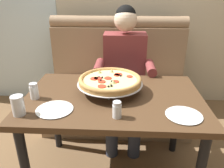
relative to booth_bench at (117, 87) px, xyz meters
The scene contains 10 objects.
booth_bench is the anchor object (origin of this frame).
dining_table 0.90m from the booth_bench, 90.00° to the right, with size 1.23×0.80×0.72m.
diner_main 0.42m from the booth_bench, 74.19° to the right, with size 0.54×0.64×1.27m.
pizza 0.90m from the booth_bench, 92.00° to the right, with size 0.47×0.47×0.12m.
shaker_oregano 1.20m from the booth_bench, 88.29° to the right, with size 0.05×0.05×0.10m.
shaker_pepper_flakes 1.14m from the booth_bench, 119.61° to the right, with size 0.06×0.06×0.11m.
plate_near_left 1.18m from the booth_bench, 108.05° to the right, with size 0.23×0.23×0.02m.
plate_near_right 1.23m from the booth_bench, 68.88° to the right, with size 0.22×0.22×0.02m.
drinking_glass 1.32m from the booth_bench, 115.46° to the right, with size 0.07×0.07×0.12m.
patio_chair 1.84m from the booth_bench, 147.17° to the left, with size 0.43×0.42×0.86m.
Camera 1 is at (0.07, -1.38, 1.42)m, focal length 35.65 mm.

